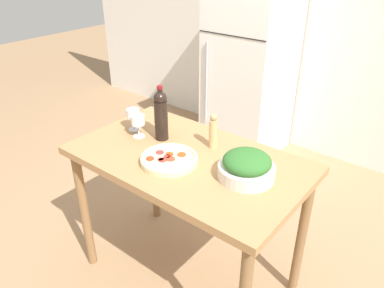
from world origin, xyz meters
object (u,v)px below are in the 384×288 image
wine_glass_far (133,115)px  refrigerator (250,69)px  wine_glass_near (137,122)px  salad_bowl (247,166)px  wine_bottle (161,114)px  homemade_pizza (169,159)px  pepper_mill (213,132)px

wine_glass_far → refrigerator: bearing=95.6°
wine_glass_near → salad_bowl: bearing=2.0°
wine_bottle → wine_glass_near: wine_bottle is taller
refrigerator → wine_bottle: size_ratio=5.21×
refrigerator → wine_glass_far: refrigerator is taller
salad_bowl → homemade_pizza: (-0.39, -0.13, -0.04)m
pepper_mill → salad_bowl: 0.34m
salad_bowl → wine_glass_far: bearing=178.2°
pepper_mill → salad_bowl: pepper_mill is taller
wine_bottle → wine_glass_near: 0.15m
refrigerator → pepper_mill: bearing=-66.4°
wine_bottle → salad_bowl: 0.61m
wine_glass_near → wine_glass_far: same height
refrigerator → pepper_mill: refrigerator is taller
salad_bowl → wine_glass_near: bearing=-178.0°
refrigerator → homemade_pizza: (0.59, -1.82, 0.07)m
wine_bottle → wine_glass_far: bearing=-174.9°
wine_bottle → wine_glass_near: (-0.12, -0.07, -0.06)m
refrigerator → salad_bowl: refrigerator is taller
wine_glass_near → pepper_mill: bearing=22.3°
wine_glass_far → homemade_pizza: wine_glass_far is taller
wine_bottle → wine_glass_far: wine_bottle is taller
wine_bottle → wine_glass_far: (-0.21, -0.02, -0.06)m
refrigerator → wine_glass_near: refrigerator is taller
wine_glass_near → homemade_pizza: (0.34, -0.11, -0.08)m
wine_glass_near → wine_bottle: bearing=29.3°
salad_bowl → homemade_pizza: 0.42m
wine_glass_far → salad_bowl: bearing=-1.8°
wine_bottle → pepper_mill: size_ratio=1.59×
pepper_mill → homemade_pizza: size_ratio=0.67×
refrigerator → wine_glass_far: bearing=-84.4°
wine_bottle → pepper_mill: bearing=19.0°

